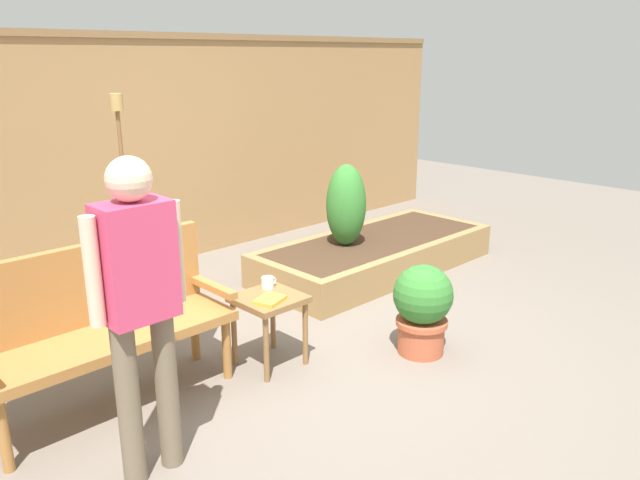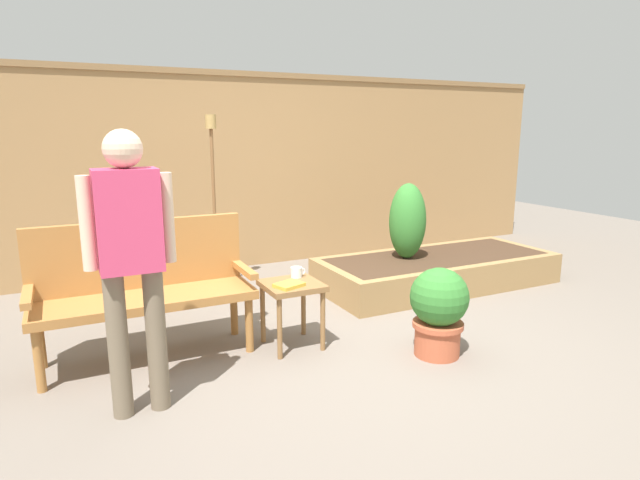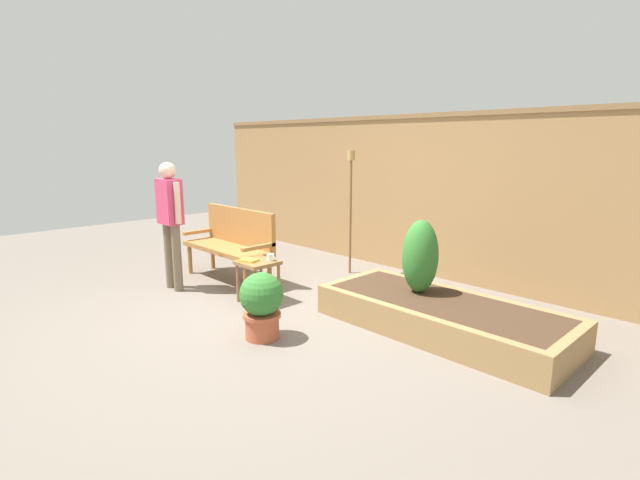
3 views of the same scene
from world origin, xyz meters
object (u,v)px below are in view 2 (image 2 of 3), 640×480
object	(u,v)px
book_on_table	(289,285)
person_by_bench	(131,250)
garden_bench	(143,280)
shrub_near_bench	(408,221)
tiki_torch	(213,171)
side_table	(292,294)
potted_boxwood	(439,308)
cup_on_table	(297,272)

from	to	relation	value
book_on_table	person_by_bench	world-z (taller)	person_by_bench
garden_bench	shrub_near_bench	xyz separation A→B (m)	(2.56, 0.51, 0.13)
tiki_torch	person_by_bench	distance (m)	2.35
shrub_near_bench	garden_bench	bearing A→B (deg)	-168.80
person_by_bench	shrub_near_bench	bearing A→B (deg)	25.37
side_table	tiki_torch	distance (m)	1.82
side_table	tiki_torch	bearing A→B (deg)	93.43
book_on_table	potted_boxwood	world-z (taller)	potted_boxwood
side_table	tiki_torch	xyz separation A→B (m)	(-0.10, 1.65, 0.76)
side_table	tiki_torch	world-z (taller)	tiki_torch
potted_boxwood	person_by_bench	world-z (taller)	person_by_bench
garden_bench	potted_boxwood	bearing A→B (deg)	-26.70
side_table	cup_on_table	size ratio (longest dim) A/B	4.17
tiki_torch	person_by_bench	xyz separation A→B (m)	(-1.02, -2.11, -0.22)
cup_on_table	garden_bench	bearing A→B (deg)	168.92
person_by_bench	side_table	bearing A→B (deg)	22.15
tiki_torch	cup_on_table	bearing A→B (deg)	-83.01
cup_on_table	side_table	bearing A→B (deg)	-127.93
shrub_near_bench	person_by_bench	world-z (taller)	person_by_bench
garden_bench	potted_boxwood	xyz separation A→B (m)	(1.82, -0.91, -0.20)
garden_bench	side_table	world-z (taller)	garden_bench
shrub_near_bench	tiki_torch	world-z (taller)	tiki_torch
cup_on_table	person_by_bench	size ratio (longest dim) A/B	0.07
garden_bench	shrub_near_bench	distance (m)	2.62
side_table	cup_on_table	bearing A→B (deg)	52.07
book_on_table	shrub_near_bench	bearing A→B (deg)	9.59
book_on_table	garden_bench	bearing A→B (deg)	137.10
person_by_bench	tiki_torch	bearing A→B (deg)	64.18
shrub_near_bench	tiki_torch	bearing A→B (deg)	154.08
tiki_torch	shrub_near_bench	bearing A→B (deg)	-25.92
book_on_table	shrub_near_bench	world-z (taller)	shrub_near_bench
side_table	person_by_bench	size ratio (longest dim) A/B	0.31
book_on_table	side_table	bearing A→B (deg)	35.68
book_on_table	shrub_near_bench	size ratio (longest dim) A/B	0.25
book_on_table	tiki_torch	bearing A→B (deg)	72.17
book_on_table	potted_boxwood	bearing A→B (deg)	-48.98
person_by_bench	potted_boxwood	bearing A→B (deg)	-3.99
cup_on_table	shrub_near_bench	xyz separation A→B (m)	(1.50, 0.72, 0.15)
potted_boxwood	person_by_bench	xyz separation A→B (m)	(-1.97, 0.14, 0.59)
garden_bench	side_table	bearing A→B (deg)	-18.37
garden_bench	tiki_torch	size ratio (longest dim) A/B	0.86
garden_bench	tiki_torch	distance (m)	1.70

